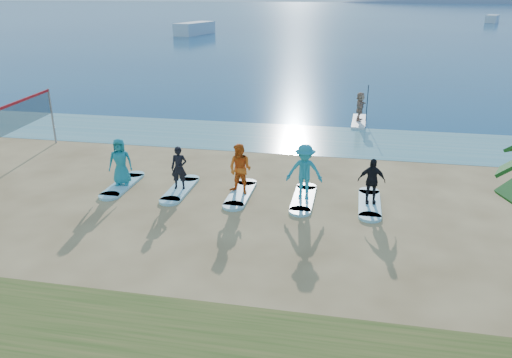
% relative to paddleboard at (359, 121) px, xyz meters
% --- Properties ---
extents(ground, '(600.00, 600.00, 0.00)m').
position_rel_paddleboard_xyz_m(ground, '(-3.87, -14.19, -0.06)').
color(ground, tan).
rests_on(ground, ground).
extents(shallow_water, '(600.00, 600.00, 0.00)m').
position_rel_paddleboard_xyz_m(shallow_water, '(-3.87, -3.69, -0.05)').
color(shallow_water, teal).
rests_on(shallow_water, ground).
extents(ocean, '(600.00, 600.00, 0.00)m').
position_rel_paddleboard_xyz_m(ocean, '(-3.87, 145.81, -0.05)').
color(ocean, navy).
rests_on(ocean, ground).
extents(paddleboard, '(0.79, 3.02, 0.12)m').
position_rel_paddleboard_xyz_m(paddleboard, '(0.00, 0.00, 0.00)').
color(paddleboard, silver).
rests_on(paddleboard, ground).
extents(paddleboarder, '(0.61, 1.42, 1.49)m').
position_rel_paddleboard_xyz_m(paddleboarder, '(0.00, 0.00, 0.80)').
color(paddleboarder, tan).
rests_on(paddleboarder, paddleboard).
extents(boat_offshore_a, '(4.53, 8.88, 1.87)m').
position_rel_paddleboard_xyz_m(boat_offshore_a, '(-25.72, 52.14, -0.06)').
color(boat_offshore_a, silver).
rests_on(boat_offshore_a, ground).
extents(boat_offshore_b, '(3.99, 6.03, 1.62)m').
position_rel_paddleboard_xyz_m(boat_offshore_b, '(27.86, 94.58, -0.06)').
color(boat_offshore_b, silver).
rests_on(boat_offshore_b, ground).
extents(surfboard_0, '(0.70, 2.20, 0.09)m').
position_rel_paddleboard_xyz_m(surfboard_0, '(-8.23, -10.97, -0.01)').
color(surfboard_0, '#92D6E2').
rests_on(surfboard_0, ground).
extents(student_0, '(0.92, 0.71, 1.67)m').
position_rel_paddleboard_xyz_m(student_0, '(-8.23, -10.97, 0.87)').
color(student_0, teal).
rests_on(student_0, surfboard_0).
extents(surfboard_1, '(0.70, 2.20, 0.09)m').
position_rel_paddleboard_xyz_m(surfboard_1, '(-6.08, -10.97, -0.01)').
color(surfboard_1, '#92D6E2').
rests_on(surfboard_1, ground).
extents(student_1, '(0.59, 0.44, 1.50)m').
position_rel_paddleboard_xyz_m(student_1, '(-6.08, -10.97, 0.78)').
color(student_1, black).
rests_on(student_1, surfboard_1).
extents(surfboard_2, '(0.70, 2.20, 0.09)m').
position_rel_paddleboard_xyz_m(surfboard_2, '(-3.92, -10.97, -0.01)').
color(surfboard_2, '#92D6E2').
rests_on(surfboard_2, ground).
extents(student_2, '(0.99, 0.86, 1.71)m').
position_rel_paddleboard_xyz_m(student_2, '(-3.92, -10.97, 0.89)').
color(student_2, '#D95C16').
rests_on(student_2, surfboard_2).
extents(surfboard_3, '(0.70, 2.20, 0.09)m').
position_rel_paddleboard_xyz_m(surfboard_3, '(-1.77, -10.97, -0.01)').
color(surfboard_3, '#92D6E2').
rests_on(surfboard_3, ground).
extents(student_3, '(1.23, 0.75, 1.83)m').
position_rel_paddleboard_xyz_m(student_3, '(-1.77, -10.97, 0.95)').
color(student_3, teal).
rests_on(student_3, surfboard_3).
extents(surfboard_4, '(0.70, 2.20, 0.09)m').
position_rel_paddleboard_xyz_m(surfboard_4, '(0.39, -10.97, -0.01)').
color(surfboard_4, '#92D6E2').
rests_on(surfboard_4, ground).
extents(student_4, '(0.91, 0.44, 1.50)m').
position_rel_paddleboard_xyz_m(student_4, '(0.39, -10.97, 0.78)').
color(student_4, black).
rests_on(student_4, surfboard_4).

